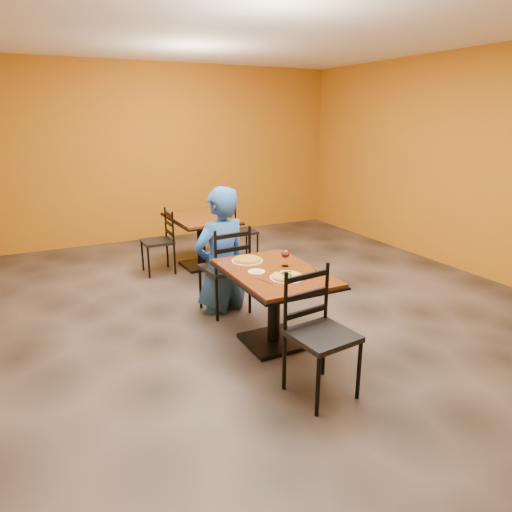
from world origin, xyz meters
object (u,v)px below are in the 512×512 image
plate_far (247,261)px  table_main (274,290)px  wine_glass (285,257)px  side_plate (256,272)px  pizza_main (287,276)px  chair_main_near (322,336)px  diner (221,250)px  plate_main (287,278)px  chair_main_far (224,269)px  chair_second_right (241,232)px  chair_second_left (157,242)px  pizza_far (247,259)px  table_second (201,229)px

plate_far → table_main: bearing=-74.1°
table_main → wine_glass: bearing=23.5°
side_plate → pizza_main: bearing=-57.7°
chair_main_near → diner: 1.92m
table_main → side_plate: 0.26m
chair_main_near → pizza_main: (0.07, 0.67, 0.27)m
pizza_main → plate_main: bearing=0.0°
plate_far → chair_main_far: bearing=91.3°
table_main → side_plate: bearing=169.3°
chair_second_right → plate_main: size_ratio=2.87×
chair_second_left → chair_second_right: chair_second_left is taller
chair_second_right → side_plate: 2.77m
pizza_far → table_main: bearing=-74.1°
table_second → chair_second_left: (-0.65, 0.00, -0.11)m
table_second → side_plate: 2.59m
table_second → plate_far: size_ratio=4.03×
table_main → table_second: 2.59m
plate_main → plate_far: (-0.10, 0.60, 0.00)m
chair_second_left → wine_glass: size_ratio=4.95×
plate_main → plate_far: size_ratio=1.00×
plate_main → side_plate: size_ratio=1.94×
diner → side_plate: (-0.04, -0.97, 0.05)m
table_second → chair_main_near: size_ratio=1.24×
chair_main_near → chair_main_far: (-0.05, 1.84, -0.00)m
wine_glass → diner: bearing=106.8°
diner → chair_second_right: bearing=-134.2°
chair_main_near → chair_second_right: (0.92, 3.49, -0.06)m
pizza_main → wine_glass: wine_glass is taller
table_second → pizza_far: size_ratio=4.46×
chair_second_right → chair_second_left: bearing=88.2°
diner → chair_main_near: bearing=79.3°
table_main → plate_main: 0.31m
table_second → chair_second_right: (0.65, 0.00, -0.11)m
plate_far → side_plate: same height
pizza_far → side_plate: size_ratio=1.75×
pizza_far → chair_main_far: bearing=91.3°
pizza_main → table_main: bearing=89.9°
table_main → table_second: same height
table_main → side_plate: side_plate is taller
chair_second_left → wine_glass: wine_glass is taller
chair_main_near → diner: size_ratio=0.71×
table_main → plate_far: plate_far is taller
pizza_far → chair_second_right: bearing=66.7°
chair_second_left → pizza_main: bearing=8.8°
chair_main_near → chair_main_far: bearing=85.2°
table_second → diner: 1.62m
plate_main → pizza_far: 0.61m
diner → wine_glass: bearing=94.4°
chair_second_left → chair_main_near: bearing=5.9°
plate_main → chair_second_left: bearing=98.9°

